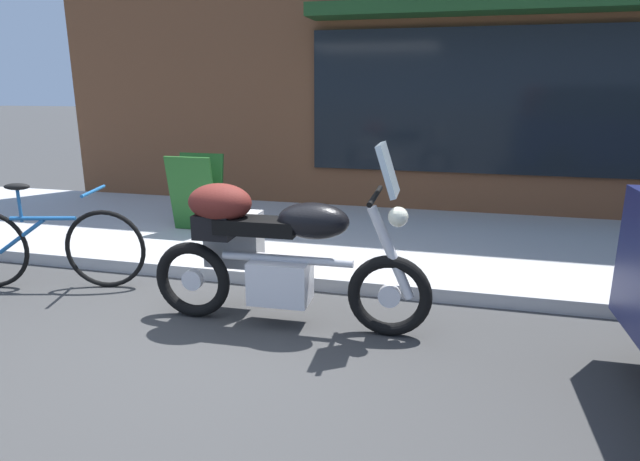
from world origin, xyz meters
TOP-DOWN VIEW (x-y plane):
  - ground_plane at (0.00, 0.00)m, footprint 80.00×80.00m
  - touring_motorcycle at (0.45, 0.49)m, footprint 2.11×0.64m
  - parked_bicycle at (-1.72, 0.70)m, footprint 1.68×0.60m
  - sandwich_board_sign at (-1.16, 2.47)m, footprint 0.55×0.40m

SIDE VIEW (x-z plane):
  - ground_plane at x=0.00m, z-range 0.00..0.00m
  - parked_bicycle at x=-1.72m, z-range -0.09..0.86m
  - sandwich_board_sign at x=-1.16m, z-range 0.12..0.99m
  - touring_motorcycle at x=0.45m, z-range -0.10..1.28m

